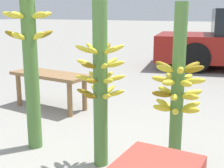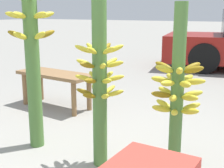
{
  "view_description": "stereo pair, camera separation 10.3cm",
  "coord_description": "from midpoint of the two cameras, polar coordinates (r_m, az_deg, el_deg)",
  "views": [
    {
      "loc": [
        1.2,
        -1.76,
        1.2
      ],
      "look_at": [
        0.03,
        0.37,
        0.64
      ],
      "focal_mm": 50.0,
      "sensor_mm": 36.0,
      "label": 1
    },
    {
      "loc": [
        1.29,
        -1.71,
        1.2
      ],
      "look_at": [
        0.03,
        0.37,
        0.64
      ],
      "focal_mm": 50.0,
      "sensor_mm": 36.0,
      "label": 2
    }
  ],
  "objects": [
    {
      "name": "banana_stalk_right",
      "position": [
        2.41,
        13.07,
        -0.77
      ],
      "size": [
        0.41,
        0.41,
        1.28
      ],
      "color": "#4C7A38",
      "rests_on": "ground_plane"
    },
    {
      "name": "market_bench",
      "position": [
        4.01,
        -9.58,
        0.94
      ],
      "size": [
        1.07,
        0.46,
        0.45
      ],
      "rotation": [
        0.0,
        0.0,
        -0.06
      ],
      "color": "olive",
      "rests_on": "ground_plane"
    },
    {
      "name": "banana_stalk_center",
      "position": [
        2.36,
        -1.03,
        1.97
      ],
      "size": [
        0.38,
        0.38,
        1.49
      ],
      "color": "#4C7A38",
      "rests_on": "ground_plane"
    },
    {
      "name": "banana_stalk_left",
      "position": [
        2.77,
        -13.43,
        6.73
      ],
      "size": [
        0.44,
        0.43,
        1.72
      ],
      "color": "#4C7A38",
      "rests_on": "ground_plane"
    }
  ]
}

